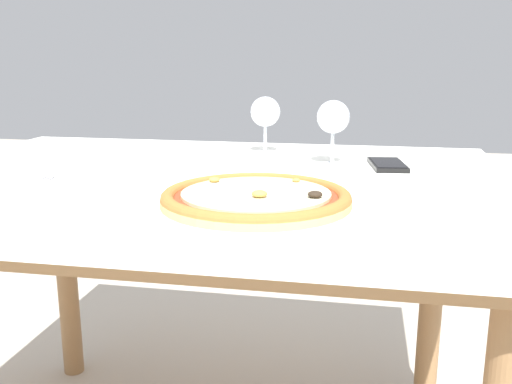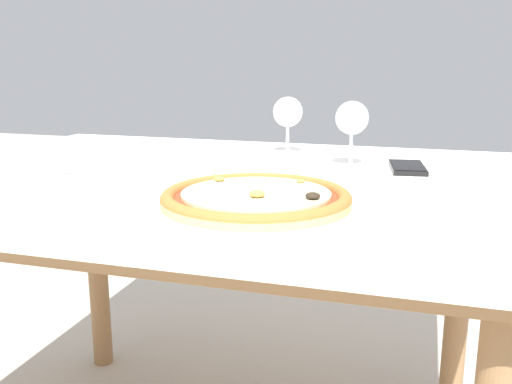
% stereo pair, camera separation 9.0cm
% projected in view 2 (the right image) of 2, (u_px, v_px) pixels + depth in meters
% --- Properties ---
extents(dining_table, '(1.27, 0.99, 0.72)m').
position_uv_depth(dining_table, '(210.00, 216.00, 1.18)').
color(dining_table, '#997047').
rests_on(dining_table, ground_plane).
extents(pizza_plate, '(0.34, 0.34, 0.04)m').
position_uv_depth(pizza_plate, '(256.00, 200.00, 0.90)').
color(pizza_plate, white).
rests_on(pizza_plate, dining_table).
extents(fork, '(0.05, 0.17, 0.00)m').
position_uv_depth(fork, '(57.00, 180.00, 1.11)').
color(fork, silver).
rests_on(fork, dining_table).
extents(wine_glass_far_left, '(0.07, 0.07, 0.14)m').
position_uv_depth(wine_glass_far_left, '(288.00, 114.00, 1.40)').
color(wine_glass_far_left, silver).
rests_on(wine_glass_far_left, dining_table).
extents(wine_glass_far_right, '(0.07, 0.07, 0.15)m').
position_uv_depth(wine_glass_far_right, '(352.00, 120.00, 1.23)').
color(wine_glass_far_right, silver).
rests_on(wine_glass_far_right, dining_table).
extents(cell_phone, '(0.09, 0.15, 0.01)m').
position_uv_depth(cell_phone, '(407.00, 167.00, 1.23)').
color(cell_phone, black).
rests_on(cell_phone, dining_table).
extents(napkin_folded, '(0.18, 0.16, 0.01)m').
position_uv_depth(napkin_folded, '(448.00, 209.00, 0.89)').
color(napkin_folded, silver).
rests_on(napkin_folded, dining_table).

